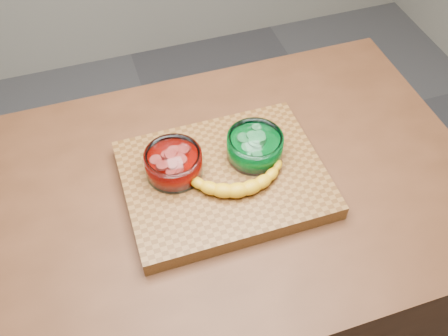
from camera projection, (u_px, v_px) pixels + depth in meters
name	position (u px, v px, depth m)	size (l,w,h in m)	color
ground	(224.00, 333.00, 1.85)	(3.50, 3.50, 0.00)	#4F4F53
counter	(224.00, 276.00, 1.50)	(1.20, 0.80, 0.90)	#522D18
cutting_board	(224.00, 179.00, 1.14)	(0.45, 0.35, 0.04)	brown
bowl_red	(174.00, 163.00, 1.11)	(0.13, 0.13, 0.06)	white
bowl_green	(255.00, 146.00, 1.14)	(0.13, 0.13, 0.06)	white
banana	(236.00, 177.00, 1.10)	(0.26, 0.13, 0.04)	gold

